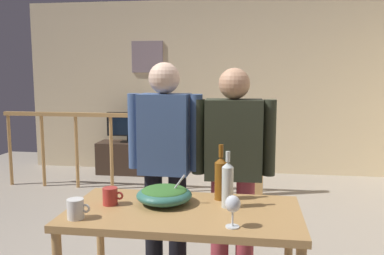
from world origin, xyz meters
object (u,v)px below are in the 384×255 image
(serving_table, at_px, (184,224))
(wine_glass, at_px, (233,205))
(framed_picture, at_px, (147,57))
(wine_bottle_clear, at_px, (228,184))
(wine_bottle_amber, at_px, (221,177))
(stair_railing, at_px, (165,141))
(tv_console, at_px, (128,158))
(person_standing_left, at_px, (165,155))
(salad_bowl, at_px, (164,194))
(mug_red, at_px, (110,196))
(person_standing_right, at_px, (233,160))
(flat_screen_tv, at_px, (127,125))
(mug_white, at_px, (76,209))

(serving_table, height_order, wine_glass, wine_glass)
(framed_picture, xyz_separation_m, wine_bottle_clear, (1.46, -3.91, -0.84))
(serving_table, distance_m, wine_bottle_amber, 0.36)
(serving_table, bearing_deg, stair_railing, 104.17)
(tv_console, relative_size, serving_table, 0.69)
(stair_railing, relative_size, wine_bottle_amber, 10.19)
(person_standing_left, bearing_deg, salad_bowl, 103.90)
(framed_picture, height_order, mug_red, framed_picture)
(stair_railing, distance_m, serving_table, 2.94)
(person_standing_right, bearing_deg, flat_screen_tv, -62.77)
(mug_white, height_order, mug_red, mug_white)
(person_standing_right, bearing_deg, mug_white, 46.13)
(framed_picture, xyz_separation_m, salad_bowl, (1.09, -3.90, -0.92))
(salad_bowl, relative_size, person_standing_left, 0.20)
(serving_table, height_order, mug_white, mug_white)
(flat_screen_tv, height_order, mug_white, flat_screen_tv)
(stair_railing, distance_m, wine_bottle_amber, 2.80)
(serving_table, bearing_deg, tv_console, 111.60)
(framed_picture, xyz_separation_m, serving_table, (1.22, -3.99, -1.06))
(framed_picture, height_order, wine_glass, framed_picture)
(wine_bottle_amber, height_order, wine_bottle_clear, wine_bottle_amber)
(framed_picture, relative_size, tv_console, 0.54)
(wine_bottle_amber, relative_size, person_standing_right, 0.21)
(wine_bottle_amber, bearing_deg, flat_screen_tv, 115.63)
(wine_glass, bearing_deg, mug_white, 179.90)
(framed_picture, xyz_separation_m, person_standing_right, (1.46, -3.33, -0.83))
(person_standing_right, bearing_deg, framed_picture, -68.64)
(flat_screen_tv, xyz_separation_m, person_standing_left, (1.22, -3.00, 0.19))
(stair_railing, bearing_deg, person_standing_left, -77.76)
(stair_railing, height_order, wine_bottle_amber, wine_bottle_amber)
(tv_console, height_order, person_standing_left, person_standing_left)
(tv_console, relative_size, wine_bottle_amber, 2.69)
(wine_glass, relative_size, wine_bottle_amber, 0.49)
(wine_bottle_clear, relative_size, mug_white, 2.60)
(serving_table, xyz_separation_m, person_standing_right, (0.24, 0.66, 0.23))
(wine_glass, relative_size, mug_white, 1.31)
(wine_bottle_amber, relative_size, mug_red, 2.73)
(framed_picture, distance_m, mug_red, 4.14)
(salad_bowl, bearing_deg, wine_bottle_clear, -1.98)
(tv_console, bearing_deg, wine_glass, -65.97)
(salad_bowl, distance_m, person_standing_right, 0.69)
(wine_bottle_amber, xyz_separation_m, person_standing_left, (-0.44, 0.44, 0.03))
(mug_white, bearing_deg, tv_console, 103.35)
(serving_table, bearing_deg, wine_bottle_amber, 48.60)
(tv_console, distance_m, flat_screen_tv, 0.51)
(tv_console, distance_m, wine_bottle_clear, 4.05)
(person_standing_left, xyz_separation_m, person_standing_right, (0.49, 0.00, -0.02))
(framed_picture, distance_m, salad_bowl, 4.15)
(person_standing_right, bearing_deg, person_standing_left, -2.39)
(stair_railing, distance_m, mug_red, 2.85)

